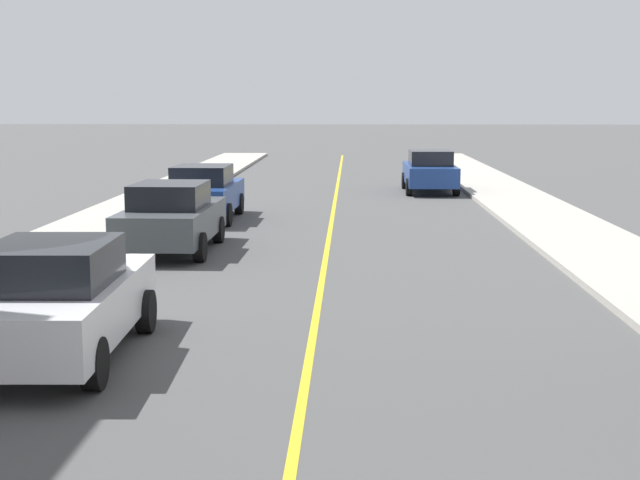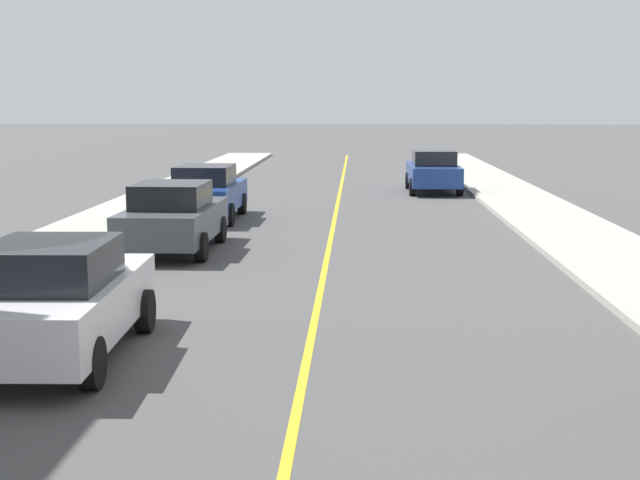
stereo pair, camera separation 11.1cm
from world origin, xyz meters
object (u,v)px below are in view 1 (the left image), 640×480
at_px(parked_car_curb_far, 203,192).
at_px(parked_car_opposite_side, 430,171).
at_px(parked_car_curb_near, 57,300).
at_px(parked_car_curb_mid, 172,217).

xyz_separation_m(parked_car_curb_far, parked_car_opposite_side, (7.22, 8.24, 0.00)).
bearing_deg(parked_car_curb_near, parked_car_opposite_side, 70.99).
relative_size(parked_car_curb_near, parked_car_opposite_side, 1.01).
bearing_deg(parked_car_curb_mid, parked_car_curb_near, -87.92).
relative_size(parked_car_curb_far, parked_car_opposite_side, 1.00).
bearing_deg(parked_car_opposite_side, parked_car_curb_near, -107.22).
distance_m(parked_car_curb_near, parked_car_curb_far, 14.04).
distance_m(parked_car_curb_near, parked_car_opposite_side, 23.31).
relative_size(parked_car_curb_mid, parked_car_opposite_side, 1.01).
bearing_deg(parked_car_curb_near, parked_car_curb_far, 89.60).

